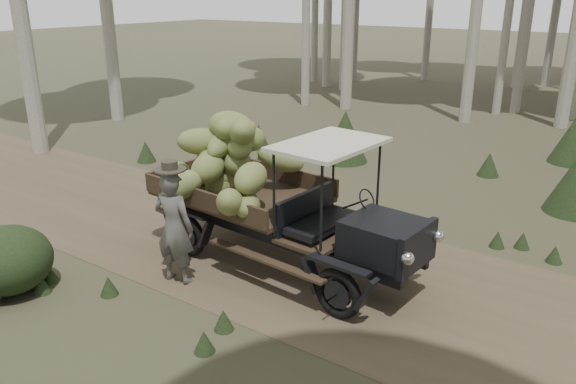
% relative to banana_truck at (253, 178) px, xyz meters
% --- Properties ---
extents(ground, '(120.00, 120.00, 0.00)m').
position_rel_banana_truck_xyz_m(ground, '(2.85, 0.26, -1.39)').
color(ground, '#473D2B').
rests_on(ground, ground).
extents(dirt_track, '(70.00, 4.00, 0.01)m').
position_rel_banana_truck_xyz_m(dirt_track, '(2.85, 0.26, -1.38)').
color(dirt_track, brown).
rests_on(dirt_track, ground).
extents(banana_truck, '(4.90, 2.43, 2.44)m').
position_rel_banana_truck_xyz_m(banana_truck, '(0.00, 0.00, 0.00)').
color(banana_truck, black).
rests_on(banana_truck, ground).
extents(farmer, '(0.71, 0.55, 1.92)m').
position_rel_banana_truck_xyz_m(farmer, '(-0.46, -1.33, -0.48)').
color(farmer, '#514F4A').
rests_on(farmer, ground).
extents(undergrowth, '(20.37, 21.31, 1.40)m').
position_rel_banana_truck_xyz_m(undergrowth, '(1.40, -1.34, -0.82)').
color(undergrowth, '#233319').
rests_on(undergrowth, ground).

